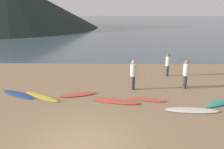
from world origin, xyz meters
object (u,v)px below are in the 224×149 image
object	(u,v)px
surfboard_0	(18,94)
surfboard_6	(221,102)
surfboard_5	(192,110)
person_1	(168,63)
person_0	(186,72)
surfboard_1	(42,96)
surfboard_4	(146,99)
person_2	(133,72)
surfboard_3	(115,101)
surfboard_2	(77,94)

from	to	relation	value
surfboard_0	surfboard_6	size ratio (longest dim) A/B	1.08
surfboard_5	person_1	size ratio (longest dim) A/B	1.54
person_0	surfboard_6	bearing A→B (deg)	-90.29
surfboard_1	surfboard_4	bearing A→B (deg)	30.61
surfboard_0	person_2	world-z (taller)	person_2
surfboard_6	surfboard_1	bearing A→B (deg)	144.97
surfboard_3	person_2	world-z (taller)	person_2
surfboard_2	person_0	bearing A→B (deg)	-6.16
surfboard_0	surfboard_3	bearing A→B (deg)	21.74
surfboard_1	surfboard_2	distance (m)	1.83
surfboard_4	surfboard_2	bearing A→B (deg)	-174.03
surfboard_2	person_1	xyz separation A→B (m)	(5.51, 3.60, 0.87)
surfboard_5	surfboard_6	world-z (taller)	surfboard_6
surfboard_0	surfboard_3	xyz separation A→B (m)	(5.16, -0.83, 0.01)
surfboard_4	surfboard_3	bearing A→B (deg)	-155.55
surfboard_2	surfboard_6	distance (m)	7.23
surfboard_2	person_2	world-z (taller)	person_2
person_1	person_2	bearing A→B (deg)	163.70
person_1	surfboard_5	bearing A→B (deg)	-153.83
surfboard_2	surfboard_3	size ratio (longest dim) A/B	0.81
surfboard_4	surfboard_6	xyz separation A→B (m)	(3.59, -0.34, 0.01)
person_0	person_1	xyz separation A→B (m)	(-0.48, 2.45, -0.08)
surfboard_1	person_1	xyz separation A→B (m)	(7.31, 3.90, 0.88)
surfboard_1	person_2	bearing A→B (deg)	47.77
surfboard_6	person_2	size ratio (longest dim) A/B	1.30
surfboard_6	person_0	bearing A→B (deg)	88.58
surfboard_3	person_2	distance (m)	2.24
person_0	person_2	bearing A→B (deg)	154.72
surfboard_1	person_2	distance (m)	5.06
surfboard_6	surfboard_5	bearing A→B (deg)	177.13
surfboard_5	surfboard_6	size ratio (longest dim) A/B	1.08
surfboard_3	person_1	size ratio (longest dim) A/B	1.57
surfboard_1	person_1	size ratio (longest dim) A/B	1.61
surfboard_3	person_2	size ratio (longest dim) A/B	1.42
surfboard_3	surfboard_6	distance (m)	5.16
surfboard_6	person_1	world-z (taller)	person_1
surfboard_4	person_0	world-z (taller)	person_0
surfboard_0	surfboard_4	xyz separation A→B (m)	(6.72, -0.57, 0.00)
surfboard_2	surfboard_5	distance (m)	5.76
surfboard_2	surfboard_3	world-z (taller)	surfboard_3
surfboard_4	surfboard_5	distance (m)	2.27
surfboard_4	surfboard_6	size ratio (longest dim) A/B	0.88
person_2	surfboard_6	bearing A→B (deg)	84.83
person_2	surfboard_1	bearing A→B (deg)	-57.27
surfboard_0	surfboard_2	world-z (taller)	surfboard_2
person_1	surfboard_1	bearing A→B (deg)	144.65
surfboard_1	person_0	size ratio (longest dim) A/B	1.49
surfboard_1	surfboard_5	world-z (taller)	surfboard_5
surfboard_3	person_1	bearing A→B (deg)	66.98
person_0	surfboard_4	bearing A→B (deg)	-174.14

